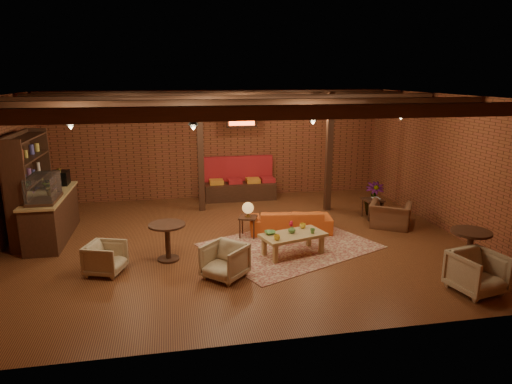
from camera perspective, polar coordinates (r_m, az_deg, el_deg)
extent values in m
plane|color=#3E1B0F|center=(10.31, -2.32, -6.19)|extent=(10.00, 10.00, 0.00)
cube|color=black|center=(9.65, -2.51, 11.88)|extent=(10.00, 8.00, 0.02)
cube|color=brown|center=(13.77, -4.85, 5.93)|extent=(10.00, 0.02, 3.20)
cube|color=brown|center=(6.06, 3.12, -5.15)|extent=(10.00, 0.02, 3.20)
cube|color=brown|center=(11.66, 22.73, 3.30)|extent=(0.02, 8.00, 3.20)
cylinder|color=black|center=(11.26, -3.69, 10.45)|extent=(9.60, 0.12, 0.12)
cube|color=black|center=(12.34, -6.95, 4.88)|extent=(0.16, 0.16, 3.20)
cube|color=black|center=(12.45, 9.12, 4.88)|extent=(0.16, 0.16, 3.20)
imported|color=#337F33|center=(11.32, -23.80, 0.91)|extent=(0.35, 0.39, 0.30)
cube|color=#FF4A19|center=(12.86, -1.81, 8.74)|extent=(0.86, 0.06, 0.30)
cube|color=maroon|center=(10.06, 4.27, -6.70)|extent=(4.13, 3.74, 0.01)
imported|color=#C74F1B|center=(10.82, 4.33, -3.64)|extent=(1.98, 0.98, 0.56)
cube|color=#A4814C|center=(9.46, 4.66, -5.41)|extent=(1.46, 1.01, 0.06)
cube|color=#A4814C|center=(9.09, 2.44, -7.76)|extent=(0.08, 0.08, 0.39)
cube|color=#A4814C|center=(9.65, 8.16, -6.55)|extent=(0.08, 0.08, 0.39)
cube|color=#A4814C|center=(9.47, 1.03, -6.82)|extent=(0.08, 0.08, 0.39)
cube|color=#A4814C|center=(10.01, 6.61, -5.72)|extent=(0.08, 0.08, 0.39)
imported|color=yellow|center=(9.07, 2.63, -5.70)|extent=(0.16, 0.16, 0.10)
imported|color=#4E833B|center=(9.50, 7.08, -4.86)|extent=(0.13, 0.13, 0.10)
imported|color=yellow|center=(9.79, 5.86, -4.23)|extent=(0.16, 0.16, 0.10)
imported|color=#4E833B|center=(9.41, 1.78, -5.09)|extent=(0.28, 0.28, 0.06)
imported|color=#4E833B|center=(9.47, 4.50, -4.77)|extent=(0.15, 0.15, 0.13)
sphere|color=red|center=(9.43, 4.52, -3.99)|extent=(0.10, 0.10, 0.10)
cube|color=black|center=(10.43, -1.01, -3.18)|extent=(0.51, 0.51, 0.04)
cylinder|color=black|center=(10.51, -1.01, -4.46)|extent=(0.03, 0.03, 0.45)
cylinder|color=olive|center=(10.42, -1.01, -3.04)|extent=(0.13, 0.13, 0.02)
cylinder|color=olive|center=(10.40, -1.01, -2.69)|extent=(0.04, 0.04, 0.19)
sphere|color=#BF7A2C|center=(10.36, -1.02, -1.99)|extent=(0.26, 0.26, 0.26)
cylinder|color=black|center=(9.23, -11.08, -4.06)|extent=(0.73, 0.73, 0.04)
cylinder|color=black|center=(9.35, -10.97, -6.19)|extent=(0.10, 0.10, 0.71)
cylinder|color=black|center=(9.48, -10.87, -8.20)|extent=(0.44, 0.44, 0.04)
imported|color=beige|center=(9.06, -18.32, -7.69)|extent=(0.77, 0.80, 0.66)
imported|color=beige|center=(8.44, -3.92, -8.42)|extent=(0.95, 0.94, 0.71)
imported|color=brown|center=(11.58, 16.49, -2.28)|extent=(1.13, 1.03, 0.83)
cube|color=black|center=(12.14, 14.39, -0.94)|extent=(0.49, 0.49, 0.04)
cylinder|color=black|center=(12.21, 14.32, -2.13)|extent=(0.04, 0.04, 0.48)
imported|color=black|center=(12.13, 14.40, -0.79)|extent=(0.19, 0.24, 0.02)
cylinder|color=black|center=(9.30, 25.34, -4.55)|extent=(0.72, 0.72, 0.05)
cylinder|color=black|center=(9.43, 25.07, -6.89)|extent=(0.11, 0.11, 0.79)
cylinder|color=black|center=(9.57, 24.82, -9.11)|extent=(0.43, 0.43, 0.05)
imported|color=beige|center=(8.73, 25.91, -8.83)|extent=(0.90, 0.87, 0.79)
imported|color=#4C7F4C|center=(12.27, 14.78, 3.14)|extent=(1.85, 1.85, 2.65)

